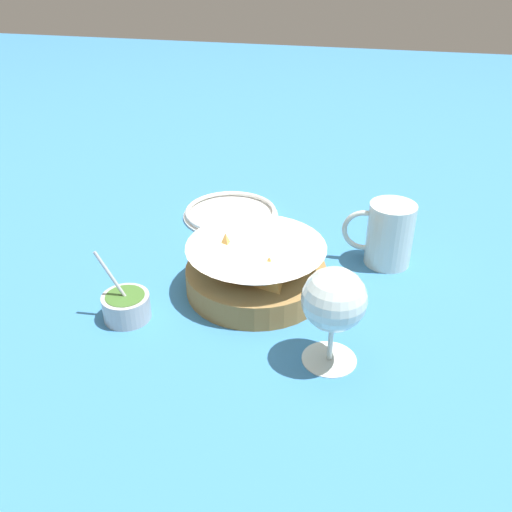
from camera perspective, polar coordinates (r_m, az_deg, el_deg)
name	(u,v)px	position (r m, az deg, el deg)	size (l,w,h in m)	color
ground_plane	(263,285)	(0.92, 0.70, -2.95)	(4.00, 4.00, 0.00)	teal
food_basket	(256,270)	(0.90, 0.01, -1.43)	(0.22, 0.22, 0.10)	olive
sauce_cup	(126,305)	(0.86, -12.85, -4.84)	(0.07, 0.07, 0.11)	#B7B7BC
wine_glass	(334,302)	(0.73, 7.80, -4.62)	(0.08, 0.08, 0.14)	silver
beer_mug	(388,236)	(0.99, 13.10, 1.94)	(0.12, 0.08, 0.11)	silver
side_plate	(231,213)	(1.14, -2.54, 4.34)	(0.19, 0.19, 0.01)	white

